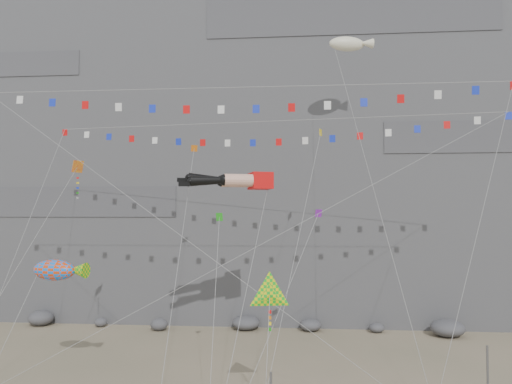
{
  "coord_description": "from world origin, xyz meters",
  "views": [
    {
      "loc": [
        5.08,
        -29.73,
        10.88
      ],
      "look_at": [
        1.65,
        9.0,
        12.52
      ],
      "focal_mm": 35.0,
      "sensor_mm": 36.0,
      "label": 1
    }
  ],
  "objects": [
    {
      "name": "flag_banner_upper",
      "position": [
        2.38,
        9.21,
        18.09
      ],
      "size": [
        35.09,
        14.8,
        27.42
      ],
      "color": "red",
      "rests_on": "ground"
    },
    {
      "name": "small_kite_b",
      "position": [
        6.3,
        5.46,
        10.71
      ],
      "size": [
        5.49,
        12.31,
        16.59
      ],
      "color": "purple",
      "rests_on": "ground"
    },
    {
      "name": "blimp_windsock",
      "position": [
        9.09,
        12.47,
        25.16
      ],
      "size": [
        5.56,
        14.49,
        28.71
      ],
      "color": "#FAF3CD",
      "rests_on": "ground"
    },
    {
      "name": "small_kite_a",
      "position": [
        -3.03,
        7.69,
        15.51
      ],
      "size": [
        1.7,
        14.41,
        21.02
      ],
      "color": "orange",
      "rests_on": "ground"
    },
    {
      "name": "talus_boulders",
      "position": [
        0.0,
        17.0,
        0.6
      ],
      "size": [
        60.0,
        3.0,
        1.2
      ],
      "primitive_type": null,
      "color": "#57585C",
      "rests_on": "ground"
    },
    {
      "name": "legs_kite",
      "position": [
        0.49,
        5.37,
        13.17
      ],
      "size": [
        6.84,
        16.16,
        19.89
      ],
      "rotation": [
        0.0,
        0.0,
        0.32
      ],
      "color": "red",
      "rests_on": "ground"
    },
    {
      "name": "cliff",
      "position": [
        0.0,
        32.0,
        25.0
      ],
      "size": [
        80.0,
        28.0,
        50.0
      ],
      "primitive_type": "cube",
      "color": "slate",
      "rests_on": "ground"
    },
    {
      "name": "small_kite_c",
      "position": [
        -0.05,
        1.65,
        10.47
      ],
      "size": [
        1.44,
        8.77,
        13.36
      ],
      "color": "#1D9416",
      "rests_on": "ground"
    },
    {
      "name": "harlequin_kite",
      "position": [
        -10.41,
        3.7,
        14.07
      ],
      "size": [
        6.04,
        7.64,
        16.39
      ],
      "color": "red",
      "rests_on": "ground"
    },
    {
      "name": "delta_kite",
      "position": [
        3.48,
        -3.46,
        6.59
      ],
      "size": [
        2.46,
        5.8,
        8.71
      ],
      "color": "yellow",
      "rests_on": "ground"
    },
    {
      "name": "small_kite_d",
      "position": [
        6.62,
        9.01,
        16.81
      ],
      "size": [
        4.35,
        15.33,
        22.9
      ],
      "color": "yellow",
      "rests_on": "ground"
    },
    {
      "name": "anchor_pole_right",
      "position": [
        14.75,
        -2.53,
        1.99
      ],
      "size": [
        0.12,
        0.12,
        3.98
      ],
      "primitive_type": "cylinder",
      "color": "slate",
      "rests_on": "ground"
    },
    {
      "name": "flag_banner_lower",
      "position": [
        1.04,
        2.84,
        19.22
      ],
      "size": [
        35.16,
        5.62,
        22.72
      ],
      "color": "red",
      "rests_on": "ground"
    },
    {
      "name": "fish_windsock",
      "position": [
        -10.69,
        1.19,
        7.21
      ],
      "size": [
        4.13,
        6.01,
        8.96
      ],
      "color": "#E73E0B",
      "rests_on": "ground"
    }
  ]
}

